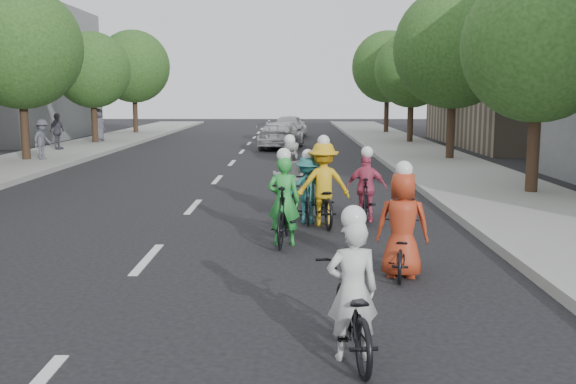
{
  "coord_description": "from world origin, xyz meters",
  "views": [
    {
      "loc": [
        2.43,
        -10.39,
        2.74
      ],
      "look_at": [
        2.34,
        0.91,
        1.0
      ],
      "focal_mm": 40.0,
      "sensor_mm": 36.0,
      "label": 1
    }
  ],
  "objects_px": {
    "cyclist_4": "(402,236)",
    "follow_car_trail": "(290,126)",
    "cyclist_0": "(284,210)",
    "spectator_1": "(57,131)",
    "cyclist_2": "(366,194)",
    "cyclist_3": "(308,194)",
    "spectator_0": "(42,139)",
    "follow_car_lead": "(281,135)",
    "spectator_2": "(99,125)",
    "cyclist_1": "(323,192)",
    "cyclist_6": "(290,185)",
    "cyclist_5": "(351,306)"
  },
  "relations": [
    {
      "from": "cyclist_0",
      "to": "follow_car_lead",
      "type": "height_order",
      "value": "cyclist_0"
    },
    {
      "from": "cyclist_5",
      "to": "follow_car_trail",
      "type": "xyz_separation_m",
      "value": [
        -0.79,
        33.68,
        0.19
      ]
    },
    {
      "from": "follow_car_trail",
      "to": "spectator_2",
      "type": "distance_m",
      "value": 11.62
    },
    {
      "from": "follow_car_trail",
      "to": "spectator_1",
      "type": "xyz_separation_m",
      "value": [
        -10.82,
        -10.25,
        0.27
      ]
    },
    {
      "from": "spectator_1",
      "to": "follow_car_lead",
      "type": "bearing_deg",
      "value": -62.09
    },
    {
      "from": "follow_car_trail",
      "to": "spectator_0",
      "type": "xyz_separation_m",
      "value": [
        -9.77,
        -14.74,
        0.21
      ]
    },
    {
      "from": "follow_car_lead",
      "to": "spectator_1",
      "type": "height_order",
      "value": "spectator_1"
    },
    {
      "from": "cyclist_4",
      "to": "spectator_2",
      "type": "bearing_deg",
      "value": -53.43
    },
    {
      "from": "cyclist_3",
      "to": "cyclist_4",
      "type": "bearing_deg",
      "value": 107.94
    },
    {
      "from": "cyclist_5",
      "to": "spectator_1",
      "type": "distance_m",
      "value": 26.15
    },
    {
      "from": "cyclist_1",
      "to": "cyclist_3",
      "type": "xyz_separation_m",
      "value": [
        -0.32,
        0.2,
        -0.08
      ]
    },
    {
      "from": "cyclist_3",
      "to": "follow_car_trail",
      "type": "height_order",
      "value": "cyclist_3"
    },
    {
      "from": "follow_car_lead",
      "to": "spectator_2",
      "type": "height_order",
      "value": "spectator_2"
    },
    {
      "from": "follow_car_trail",
      "to": "cyclist_6",
      "type": "bearing_deg",
      "value": 99.69
    },
    {
      "from": "spectator_0",
      "to": "cyclist_1",
      "type": "bearing_deg",
      "value": -125.28
    },
    {
      "from": "cyclist_5",
      "to": "cyclist_0",
      "type": "bearing_deg",
      "value": -87.08
    },
    {
      "from": "spectator_0",
      "to": "follow_car_trail",
      "type": "bearing_deg",
      "value": -20.04
    },
    {
      "from": "cyclist_0",
      "to": "spectator_1",
      "type": "height_order",
      "value": "spectator_1"
    },
    {
      "from": "cyclist_2",
      "to": "cyclist_3",
      "type": "relative_size",
      "value": 0.99
    },
    {
      "from": "cyclist_2",
      "to": "cyclist_0",
      "type": "bearing_deg",
      "value": 58.59
    },
    {
      "from": "cyclist_0",
      "to": "cyclist_6",
      "type": "distance_m",
      "value": 3.12
    },
    {
      "from": "cyclist_1",
      "to": "spectator_2",
      "type": "xyz_separation_m",
      "value": [
        -11.24,
        21.72,
        0.35
      ]
    },
    {
      "from": "cyclist_0",
      "to": "cyclist_1",
      "type": "xyz_separation_m",
      "value": [
        0.8,
        1.74,
        0.06
      ]
    },
    {
      "from": "cyclist_6",
      "to": "follow_car_trail",
      "type": "bearing_deg",
      "value": -80.64
    },
    {
      "from": "cyclist_0",
      "to": "follow_car_trail",
      "type": "height_order",
      "value": "cyclist_0"
    },
    {
      "from": "cyclist_6",
      "to": "spectator_2",
      "type": "bearing_deg",
      "value": -53.5
    },
    {
      "from": "cyclist_5",
      "to": "cyclist_3",
      "type": "bearing_deg",
      "value": -93.28
    },
    {
      "from": "cyclist_4",
      "to": "follow_car_trail",
      "type": "xyz_separation_m",
      "value": [
        -1.82,
        30.67,
        0.11
      ]
    },
    {
      "from": "cyclist_4",
      "to": "spectator_0",
      "type": "bearing_deg",
      "value": -42.98
    },
    {
      "from": "cyclist_3",
      "to": "spectator_1",
      "type": "distance_m",
      "value": 19.91
    },
    {
      "from": "cyclist_4",
      "to": "spectator_0",
      "type": "relative_size",
      "value": 1.11
    },
    {
      "from": "cyclist_0",
      "to": "spectator_0",
      "type": "relative_size",
      "value": 1.18
    },
    {
      "from": "cyclist_4",
      "to": "spectator_1",
      "type": "distance_m",
      "value": 24.01
    },
    {
      "from": "cyclist_3",
      "to": "spectator_2",
      "type": "xyz_separation_m",
      "value": [
        -10.92,
        21.51,
        0.43
      ]
    },
    {
      "from": "follow_car_trail",
      "to": "follow_car_lead",
      "type": "bearing_deg",
      "value": 96.53
    },
    {
      "from": "follow_car_trail",
      "to": "spectator_0",
      "type": "relative_size",
      "value": 2.7
    },
    {
      "from": "follow_car_lead",
      "to": "cyclist_2",
      "type": "bearing_deg",
      "value": 105.98
    },
    {
      "from": "cyclist_1",
      "to": "follow_car_trail",
      "type": "xyz_separation_m",
      "value": [
        -0.81,
        26.83,
        0.04
      ]
    },
    {
      "from": "spectator_0",
      "to": "spectator_2",
      "type": "xyz_separation_m",
      "value": [
        -0.65,
        9.63,
        0.1
      ]
    },
    {
      "from": "cyclist_2",
      "to": "spectator_0",
      "type": "bearing_deg",
      "value": -37.18
    },
    {
      "from": "cyclist_1",
      "to": "spectator_2",
      "type": "relative_size",
      "value": 1.13
    },
    {
      "from": "cyclist_5",
      "to": "spectator_1",
      "type": "height_order",
      "value": "spectator_1"
    },
    {
      "from": "cyclist_1",
      "to": "cyclist_5",
      "type": "relative_size",
      "value": 1.09
    },
    {
      "from": "cyclist_2",
      "to": "follow_car_lead",
      "type": "bearing_deg",
      "value": -75.11
    },
    {
      "from": "cyclist_3",
      "to": "spectator_1",
      "type": "xyz_separation_m",
      "value": [
        -11.31,
        16.38,
        0.39
      ]
    },
    {
      "from": "spectator_1",
      "to": "cyclist_3",
      "type": "bearing_deg",
      "value": -130.53
    },
    {
      "from": "cyclist_6",
      "to": "follow_car_trail",
      "type": "height_order",
      "value": "cyclist_6"
    },
    {
      "from": "cyclist_6",
      "to": "follow_car_lead",
      "type": "distance_m",
      "value": 17.62
    },
    {
      "from": "cyclist_0",
      "to": "cyclist_2",
      "type": "xyz_separation_m",
      "value": [
        1.74,
        2.1,
        -0.03
      ]
    },
    {
      "from": "cyclist_2",
      "to": "spectator_2",
      "type": "distance_m",
      "value": 24.59
    }
  ]
}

